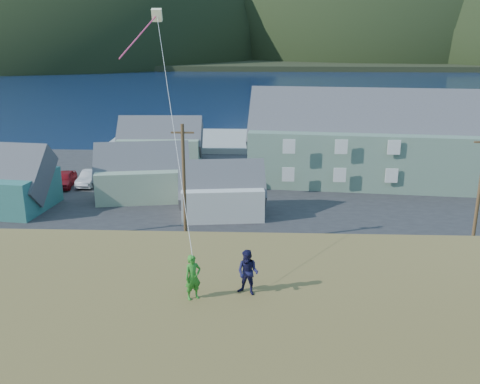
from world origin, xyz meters
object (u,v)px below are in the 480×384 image
Objects in this scene: lodge at (412,141)px; shed_white at (222,191)px; kite_flyer_navy at (248,272)px; shed_palegreen_far at (160,141)px; kite_flyer_green at (193,277)px; wharf at (206,141)px; shed_palegreen_near at (143,173)px.

lodge is 22.16m from shed_white.
shed_white is at bearing -144.11° from lodge.
lodge reaches higher than shed_white.
lodge is 42.31m from kite_flyer_navy.
shed_palegreen_far is 6.69× the size of kite_flyer_green.
shed_palegreen_far is 48.87m from kite_flyer_green.
lodge is at bearing 33.68° from kite_flyer_green.
wharf is 3.27× the size of shed_white.
shed_palegreen_far is (-4.45, -11.07, 2.17)m from wharf.
shed_white is at bearing -40.85° from shed_palegreen_near.
wharf is 30.67m from shed_white.
shed_palegreen_far reaches higher than shed_white.
kite_flyer_navy is (3.00, -27.90, 5.70)m from shed_white.
shed_palegreen_far reaches higher than shed_palegreen_near.
wharf is at bearing 118.87° from kite_flyer_navy.
wharf is 59.33m from kite_flyer_green.
kite_flyer_navy is at bearing -19.45° from kite_flyer_green.
shed_palegreen_near is at bearing -97.88° from wharf.
shed_palegreen_near is at bearing -88.27° from shed_palegreen_far.
shed_white is 0.77× the size of shed_palegreen_far.
wharf is 0.75× the size of lodge.
lodge reaches higher than shed_palegreen_near.
kite_flyer_navy is at bearing -81.00° from shed_palegreen_near.
lodge is at bearing 89.21° from kite_flyer_navy.
lodge is 4.35× the size of shed_white.
kite_flyer_green reaches higher than shed_palegreen_near.
shed_white is 5.15× the size of kite_flyer_green.
wharf is 16.48× the size of kite_flyer_navy.
shed_palegreen_near is 14.39m from shed_palegreen_far.
shed_white is at bearing -81.60° from wharf.
wharf is 16.83× the size of kite_flyer_green.
lodge reaches higher than wharf.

